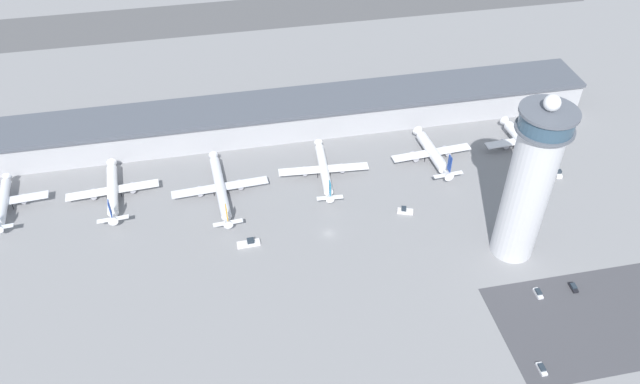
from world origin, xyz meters
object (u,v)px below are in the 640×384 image
at_px(service_truck_fuel, 249,243).
at_px(car_maroon_suv, 538,293).
at_px(car_white_wagon, 542,369).
at_px(service_truck_catering, 558,173).
at_px(car_green_van, 573,287).
at_px(airplane_gate_delta, 324,169).
at_px(airplane_gate_foxtrot, 521,141).
at_px(service_truck_baggage, 405,211).
at_px(airplane_gate_charlie, 220,188).
at_px(control_tower, 529,183).
at_px(airplane_gate_bravo, 112,190).
at_px(airplane_gate_alpha, 3,202).
at_px(airplane_gate_echo, 432,153).

relative_size(service_truck_fuel, car_maroon_suv, 1.85).
bearing_deg(car_white_wagon, service_truck_catering, 59.90).
bearing_deg(car_green_van, car_maroon_suv, -179.75).
distance_m(airplane_gate_delta, airplane_gate_foxtrot, 88.27).
xyz_separation_m(service_truck_baggage, car_white_wagon, (19.70, -75.52, -0.37)).
bearing_deg(car_green_van, service_truck_catering, 67.30).
xyz_separation_m(airplane_gate_delta, airplane_gate_foxtrot, (88.22, 2.90, -0.13)).
relative_size(airplane_gate_charlie, car_maroon_suv, 9.67).
bearing_deg(car_maroon_suv, airplane_gate_delta, 127.83).
bearing_deg(control_tower, service_truck_catering, 44.27).
distance_m(airplane_gate_charlie, airplane_gate_foxtrot, 130.95).
bearing_deg(airplane_gate_foxtrot, service_truck_fuel, -163.70).
distance_m(airplane_gate_bravo, airplane_gate_delta, 84.57).
relative_size(airplane_gate_bravo, airplane_gate_foxtrot, 1.15).
bearing_deg(service_truck_catering, service_truck_baggage, -171.67).
distance_m(airplane_gate_alpha, car_maroon_suv, 200.46).
xyz_separation_m(service_truck_catering, car_green_van, (-24.28, -58.06, -0.35)).
xyz_separation_m(airplane_gate_echo, car_maroon_suv, (11.11, -77.47, -3.58)).
bearing_deg(car_white_wagon, airplane_gate_alpha, 147.97).
bearing_deg(airplane_gate_foxtrot, service_truck_baggage, -153.84).
bearing_deg(service_truck_baggage, service_truck_fuel, -174.75).
bearing_deg(airplane_gate_alpha, car_maroon_suv, -23.45).
distance_m(control_tower, airplane_gate_foxtrot, 69.56).
bearing_deg(airplane_gate_bravo, service_truck_baggage, -15.64).
distance_m(service_truck_catering, service_truck_fuel, 131.58).
height_order(airplane_gate_charlie, service_truck_fuel, airplane_gate_charlie).
bearing_deg(airplane_gate_charlie, car_white_wagon, -48.40).
bearing_deg(car_green_van, service_truck_baggage, 133.26).
bearing_deg(car_maroon_suv, service_truck_catering, 57.32).
xyz_separation_m(airplane_gate_alpha, service_truck_fuel, (90.53, -37.42, -3.43)).
bearing_deg(airplane_gate_bravo, airplane_gate_echo, -0.67).
relative_size(control_tower, airplane_gate_bravo, 1.75).
height_order(airplane_gate_delta, airplane_gate_echo, airplane_gate_echo).
distance_m(airplane_gate_echo, airplane_gate_foxtrot, 40.79).
distance_m(airplane_gate_delta, car_white_wagon, 112.88).
bearing_deg(service_truck_fuel, car_green_van, -21.68).
relative_size(service_truck_catering, service_truck_baggage, 0.98).
xyz_separation_m(control_tower, airplane_gate_foxtrot, (29.74, 56.58, -27.44)).
distance_m(airplane_gate_delta, service_truck_catering, 97.43).
bearing_deg(service_truck_fuel, service_truck_catering, 6.89).
bearing_deg(service_truck_fuel, airplane_gate_foxtrot, 16.30).
bearing_deg(airplane_gate_foxtrot, car_green_van, -102.03).
bearing_deg(service_truck_baggage, airplane_gate_charlie, 160.51).
xyz_separation_m(car_maroon_suv, car_green_van, (13.00, 0.06, -0.07)).
relative_size(airplane_gate_echo, car_white_wagon, 7.64).
distance_m(airplane_gate_alpha, airplane_gate_echo, 172.78).
height_order(airplane_gate_delta, car_green_van, airplane_gate_delta).
xyz_separation_m(control_tower, airplane_gate_alpha, (-183.81, 58.04, -27.02)).
height_order(control_tower, airplane_gate_charlie, control_tower).
xyz_separation_m(airplane_gate_charlie, airplane_gate_delta, (42.60, 2.98, 0.25)).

